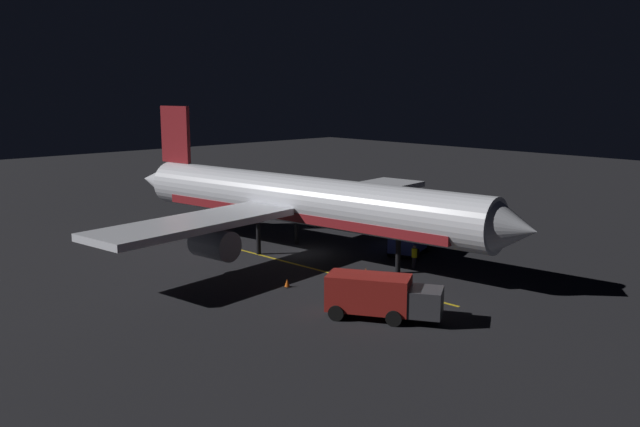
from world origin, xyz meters
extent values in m
cube|color=black|center=(0.00, 0.00, -0.10)|extent=(180.00, 180.00, 0.20)
cube|color=gold|center=(2.40, 4.00, 0.00)|extent=(1.34, 24.25, 0.01)
cylinder|color=silver|center=(0.00, 0.00, 4.30)|extent=(7.98, 32.36, 3.75)
cube|color=maroon|center=(0.00, 0.00, 3.27)|extent=(7.16, 27.56, 0.68)
cone|color=silver|center=(-2.28, 17.05, 4.30)|extent=(4.04, 3.46, 3.68)
cone|color=silver|center=(2.36, -17.61, 4.30)|extent=(3.94, 4.91, 3.38)
cube|color=maroon|center=(2.00, -14.94, 8.71)|extent=(0.83, 3.62, 5.07)
cube|color=silver|center=(-9.26, -2.86, 3.73)|extent=(15.86, 6.80, 0.50)
cylinder|color=slate|center=(-8.66, -1.57, 2.33)|extent=(2.51, 3.45, 2.10)
cube|color=silver|center=(9.69, -0.33, 3.73)|extent=(15.86, 6.80, 0.50)
cylinder|color=slate|center=(8.77, 0.76, 2.33)|extent=(2.51, 3.45, 2.10)
cylinder|color=black|center=(-1.17, 8.76, 1.21)|extent=(0.40, 0.40, 2.42)
cylinder|color=black|center=(-1.88, -2.88, 1.21)|extent=(0.40, 0.40, 2.42)
cylinder|color=black|center=(2.58, -2.29, 1.21)|extent=(0.40, 0.40, 2.42)
cube|color=maroon|center=(7.21, 13.71, 1.47)|extent=(4.19, 5.06, 2.03)
cube|color=#38383D|center=(5.55, 16.47, 1.20)|extent=(2.64, 2.57, 1.50)
cylinder|color=black|center=(6.38, 15.10, 0.45)|extent=(2.44, 1.96, 0.90)
cylinder|color=black|center=(8.05, 12.31, 0.45)|extent=(2.44, 1.96, 0.90)
cube|color=navy|center=(-6.00, 5.89, 1.44)|extent=(4.79, 3.47, 1.98)
cube|color=#38383D|center=(-8.87, 4.83, 1.20)|extent=(2.38, 2.49, 1.50)
cylinder|color=black|center=(-7.42, 5.37, 0.45)|extent=(1.64, 2.48, 0.90)
cylinder|color=black|center=(-4.58, 6.42, 0.45)|extent=(1.64, 2.48, 0.90)
cylinder|color=black|center=(-2.93, 8.80, 0.42)|extent=(0.32, 0.32, 0.85)
cylinder|color=yellow|center=(-2.93, 8.80, 1.18)|extent=(0.40, 0.40, 0.65)
sphere|color=tan|center=(-2.93, 8.80, 1.62)|extent=(0.24, 0.24, 0.24)
cone|color=#EA590F|center=(1.00, 7.71, 0.28)|extent=(0.36, 0.36, 0.55)
cube|color=black|center=(1.00, 7.71, 0.01)|extent=(0.50, 0.50, 0.03)
cone|color=#EA590F|center=(6.72, 6.01, 0.28)|extent=(0.36, 0.36, 0.55)
cube|color=black|center=(6.72, 6.01, 0.01)|extent=(0.50, 0.50, 0.03)
cone|color=#EA590F|center=(-8.29, 3.31, 0.28)|extent=(0.36, 0.36, 0.55)
cube|color=black|center=(-8.29, 3.31, 0.01)|extent=(0.50, 0.50, 0.03)
cone|color=#EA590F|center=(-6.03, 3.82, 0.28)|extent=(0.36, 0.36, 0.55)
cube|color=black|center=(-6.03, 3.82, 0.01)|extent=(0.50, 0.50, 0.03)
camera|label=1|loc=(34.23, 38.49, 12.85)|focal=37.85mm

